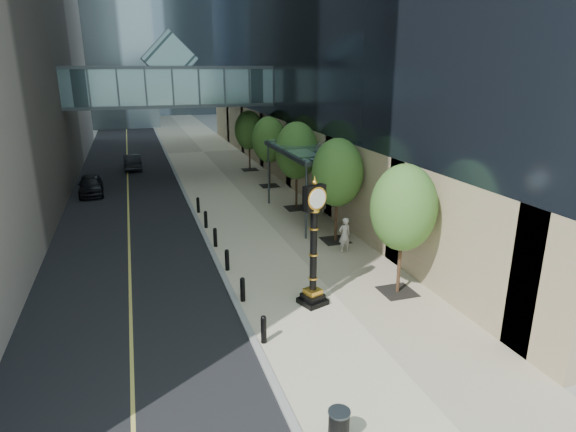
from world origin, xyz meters
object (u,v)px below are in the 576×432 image
object	(u,v)px
pedestrian	(345,235)
car_near	(91,185)
trash_bin	(339,428)
car_far	(132,162)
street_clock	(313,252)

from	to	relation	value
pedestrian	car_near	distance (m)	20.82
trash_bin	pedestrian	world-z (taller)	pedestrian
car_near	car_far	size ratio (longest dim) A/B	1.00
trash_bin	car_near	bearing A→B (deg)	104.69
trash_bin	pedestrian	bearing A→B (deg)	65.07
street_clock	car_near	distance (m)	23.10
pedestrian	trash_bin	bearing A→B (deg)	57.86
street_clock	pedestrian	bearing A→B (deg)	34.50
street_clock	trash_bin	world-z (taller)	street_clock
car_near	car_far	bearing A→B (deg)	67.66
street_clock	car_far	bearing A→B (deg)	83.21
car_far	pedestrian	bearing A→B (deg)	109.25
street_clock	car_far	distance (m)	30.30
pedestrian	car_near	world-z (taller)	pedestrian
car_near	street_clock	bearing A→B (deg)	-68.77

